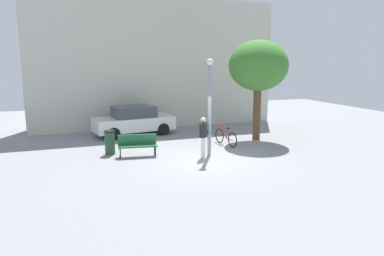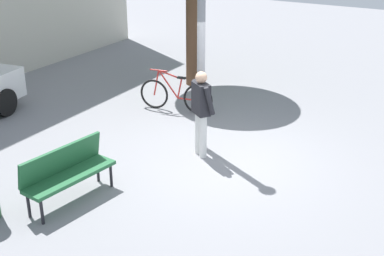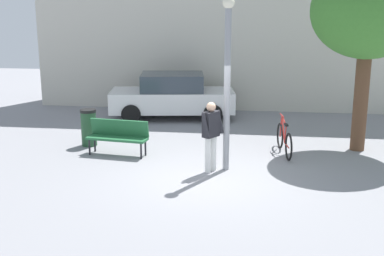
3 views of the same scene
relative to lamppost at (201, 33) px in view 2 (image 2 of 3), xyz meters
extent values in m
plane|color=gray|center=(-0.35, -0.53, -2.29)|extent=(36.00, 36.00, 0.00)
cylinder|color=gray|center=(0.00, 0.00, -0.40)|extent=(0.15, 0.15, 3.77)
cylinder|color=white|center=(-0.29, -0.11, -1.86)|extent=(0.14, 0.14, 0.85)
cylinder|color=white|center=(-0.41, -0.28, -1.86)|extent=(0.14, 0.14, 0.85)
cube|color=#232328|center=(-0.35, -0.20, -1.14)|extent=(0.41, 0.45, 0.60)
sphere|color=tan|center=(-0.35, -0.20, -0.73)|extent=(0.22, 0.22, 0.22)
cylinder|color=#232328|center=(-0.16, -0.02, -1.11)|extent=(0.24, 0.21, 0.55)
cylinder|color=#232328|center=(-0.45, -0.43, -1.11)|extent=(0.24, 0.21, 0.55)
cube|color=#236038|center=(-2.89, 0.78, -1.84)|extent=(1.64, 0.64, 0.06)
cube|color=#236038|center=(-2.87, 0.97, -1.59)|extent=(1.60, 0.33, 0.44)
cylinder|color=black|center=(-2.20, 0.53, -2.08)|extent=(0.05, 0.05, 0.42)
cylinder|color=black|center=(-3.63, 0.71, -2.08)|extent=(0.05, 0.05, 0.42)
cylinder|color=black|center=(-2.16, 0.84, -2.08)|extent=(0.05, 0.05, 0.42)
cylinder|color=black|center=(-3.58, 1.03, -2.08)|extent=(0.05, 0.05, 0.42)
cylinder|color=brown|center=(3.44, 2.12, -0.95)|extent=(0.38, 0.38, 2.68)
torus|color=black|center=(1.35, 2.00, -1.93)|extent=(0.16, 0.71, 0.71)
torus|color=black|center=(1.53, 0.91, -1.93)|extent=(0.16, 0.71, 0.71)
cylinder|color=red|center=(1.41, 1.64, -1.65)|extent=(0.11, 0.50, 0.64)
cylinder|color=red|center=(1.42, 1.59, -1.41)|extent=(0.13, 0.58, 0.18)
cylinder|color=red|center=(1.46, 1.35, -1.72)|extent=(0.06, 0.14, 0.48)
cylinder|color=red|center=(1.49, 1.16, -1.96)|extent=(0.11, 0.50, 0.04)
cylinder|color=red|center=(1.36, 1.93, -1.65)|extent=(0.06, 0.17, 0.63)
cube|color=black|center=(1.46, 1.30, -1.46)|extent=(0.11, 0.21, 0.04)
cylinder|color=red|center=(1.37, 1.87, -1.34)|extent=(0.10, 0.44, 0.03)
cylinder|color=black|center=(-0.74, 4.70, -1.97)|extent=(0.67, 0.31, 0.64)
camera|label=1|loc=(-5.69, -13.88, 1.72)|focal=34.16mm
camera|label=2|loc=(-8.34, -4.57, 2.11)|focal=48.96mm
camera|label=3|loc=(0.68, -11.42, 1.59)|focal=46.79mm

